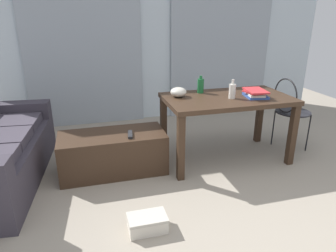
{
  "coord_description": "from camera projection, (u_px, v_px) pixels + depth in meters",
  "views": [
    {
      "loc": [
        -1.09,
        -1.66,
        1.62
      ],
      "look_at": [
        -0.23,
        1.48,
        0.41
      ],
      "focal_mm": 32.97,
      "sensor_mm": 36.0,
      "label": 1
    }
  ],
  "objects": [
    {
      "name": "shoebox",
      "position": [
        147.0,
        223.0,
        2.41
      ],
      "size": [
        0.3,
        0.2,
        0.13
      ],
      "color": "beige",
      "rests_on": "ground"
    },
    {
      "name": "bottle_near",
      "position": [
        201.0,
        86.0,
        3.51
      ],
      "size": [
        0.07,
        0.07,
        0.2
      ],
      "color": "#195B2D",
      "rests_on": "craft_table"
    },
    {
      "name": "wire_chair",
      "position": [
        289.0,
        106.0,
        3.7
      ],
      "size": [
        0.41,
        0.42,
        0.89
      ],
      "color": "black",
      "rests_on": "ground"
    },
    {
      "name": "coffee_table",
      "position": [
        113.0,
        153.0,
        3.27
      ],
      "size": [
        1.1,
        0.51,
        0.43
      ],
      "color": "#382619",
      "rests_on": "ground"
    },
    {
      "name": "curtains",
      "position": [
        156.0,
        47.0,
        4.63
      ],
      "size": [
        3.77,
        0.03,
        2.24
      ],
      "color": "#99A3AD",
      "rests_on": "ground"
    },
    {
      "name": "bowl",
      "position": [
        178.0,
        92.0,
        3.36
      ],
      "size": [
        0.18,
        0.18,
        0.1
      ],
      "primitive_type": "ellipsoid",
      "color": "beige",
      "rests_on": "craft_table"
    },
    {
      "name": "wall_back",
      "position": [
        155.0,
        35.0,
        4.65
      ],
      "size": [
        5.52,
        0.1,
        2.57
      ],
      "primitive_type": "cube",
      "color": "silver",
      "rests_on": "ground"
    },
    {
      "name": "ground_plane",
      "position": [
        197.0,
        170.0,
        3.36
      ],
      "size": [
        7.33,
        7.33,
        0.0
      ],
      "primitive_type": "plane",
      "color": "gray"
    },
    {
      "name": "bottle_far",
      "position": [
        232.0,
        91.0,
        3.3
      ],
      "size": [
        0.07,
        0.07,
        0.2
      ],
      "color": "beige",
      "rests_on": "craft_table"
    },
    {
      "name": "book_stack",
      "position": [
        255.0,
        93.0,
        3.35
      ],
      "size": [
        0.25,
        0.31,
        0.08
      ],
      "color": "#33519E",
      "rests_on": "craft_table"
    },
    {
      "name": "craft_table",
      "position": [
        227.0,
        105.0,
        3.42
      ],
      "size": [
        1.38,
        0.78,
        0.74
      ],
      "color": "#382619",
      "rests_on": "ground"
    },
    {
      "name": "tv_remote_primary",
      "position": [
        130.0,
        134.0,
        3.15
      ],
      "size": [
        0.07,
        0.19,
        0.03
      ],
      "primitive_type": "cube",
      "rotation": [
        0.0,
        0.0,
        -0.14
      ],
      "color": "#232326",
      "rests_on": "coffee_table"
    }
  ]
}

